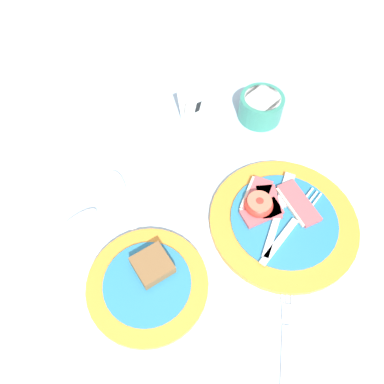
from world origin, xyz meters
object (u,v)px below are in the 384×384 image
Objects in this scene: breakfast_plate at (281,218)px; bread_plate at (148,282)px; teaspoon_by_saucer at (92,212)px; number_card at (194,104)px; teaspoon_near_cup at (122,196)px; sugar_cup at (261,107)px; fork_on_cloth at (286,337)px.

breakfast_plate reaches higher than bread_plate.
breakfast_plate reaches higher than teaspoon_by_saucer.
teaspoon_near_cup is at bearing -154.87° from number_card.
sugar_cup reaches higher than teaspoon_near_cup.
breakfast_plate is at bearing 138.98° from teaspoon_by_saucer.
teaspoon_near_cup is (-0.25, 0.16, -0.00)m from breakfast_plate.
teaspoon_near_cup is (-0.34, -0.09, -0.02)m from sugar_cup.
teaspoon_by_saucer reaches higher than fork_on_cloth.
number_card is 0.38× the size of teaspoon_near_cup.
breakfast_plate reaches higher than teaspoon_near_cup.
sugar_cup is 0.14m from number_card.
number_card reaches higher than breakfast_plate.
sugar_cup reaches higher than teaspoon_by_saucer.
number_card is 0.39× the size of teaspoon_by_saucer.
fork_on_cloth is at bearing -116.78° from breakfast_plate.
teaspoon_near_cup is (-0.21, -0.14, -0.03)m from number_card.
breakfast_plate is 0.30m from number_card.
number_card is at bearing -166.02° from teaspoon_by_saucer.
breakfast_plate reaches higher than fork_on_cloth.
teaspoon_near_cup is at bearing -165.39° from sugar_cup.
sugar_cup is at bearing 70.55° from breakfast_plate.
bread_plate reaches higher than fork_on_cloth.
sugar_cup is at bearing 178.21° from teaspoon_by_saucer.
bread_plate reaches higher than teaspoon_near_cup.
bread_plate is 0.18m from teaspoon_near_cup.
breakfast_plate is 0.26m from bread_plate.
breakfast_plate is 0.34m from teaspoon_by_saucer.
number_card is at bearing 56.25° from bread_plate.
bread_plate is 0.39m from number_card.
teaspoon_near_cup reaches higher than fork_on_cloth.
fork_on_cloth is (-0.05, -0.48, -0.04)m from number_card.
sugar_cup reaches higher than bread_plate.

